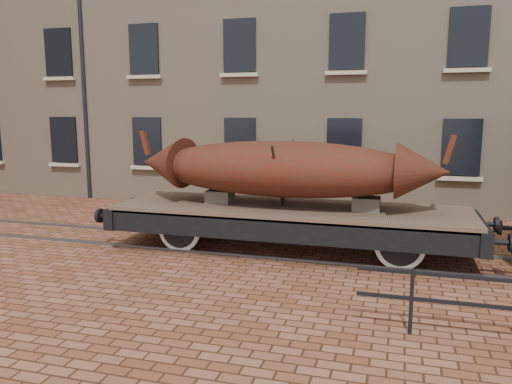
# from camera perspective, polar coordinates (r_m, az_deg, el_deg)

# --- Properties ---
(ground) EXTENTS (90.00, 90.00, 0.00)m
(ground) POSITION_cam_1_polar(r_m,az_deg,el_deg) (11.96, 2.30, -6.67)
(ground) COLOR brown
(warehouse_cream) EXTENTS (40.00, 10.19, 14.00)m
(warehouse_cream) POSITION_cam_1_polar(r_m,az_deg,el_deg) (21.48, 17.59, 18.85)
(warehouse_cream) COLOR tan
(warehouse_cream) RESTS_ON ground
(rail_track) EXTENTS (30.00, 1.52, 0.06)m
(rail_track) POSITION_cam_1_polar(r_m,az_deg,el_deg) (11.96, 2.30, -6.53)
(rail_track) COLOR #59595E
(rail_track) RESTS_ON ground
(flatcar_wagon) EXTENTS (9.20, 2.49, 1.39)m
(flatcar_wagon) POSITION_cam_1_polar(r_m,az_deg,el_deg) (11.68, 3.90, -2.70)
(flatcar_wagon) COLOR brown
(flatcar_wagon) RESTS_ON ground
(iron_boat) EXTENTS (7.40, 2.18, 1.73)m
(iron_boat) POSITION_cam_1_polar(r_m,az_deg,el_deg) (11.54, 3.10, 2.70)
(iron_boat) COLOR #56160C
(iron_boat) RESTS_ON flatcar_wagon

